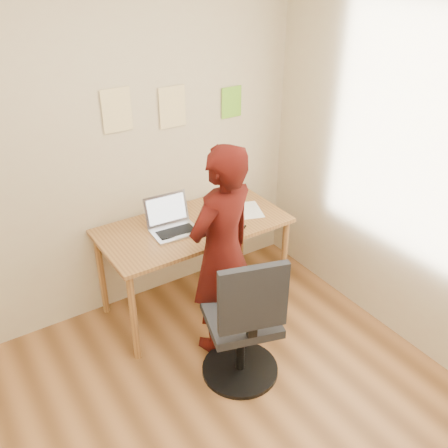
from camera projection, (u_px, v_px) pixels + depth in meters
room at (216, 278)px, 2.09m from camera, size 3.58×3.58×2.78m
desk at (194, 234)px, 3.75m from camera, size 1.40×0.70×0.74m
laptop at (172, 223)px, 3.61m from camera, size 0.35×0.31×0.24m
paper_sheet at (248, 210)px, 3.90m from camera, size 0.28×0.33×0.00m
phone at (238, 226)px, 3.67m from camera, size 0.11×0.13×0.01m
wall_note_left at (117, 110)px, 3.38m from camera, size 0.21×0.00×0.30m
wall_note_mid at (172, 107)px, 3.61m from camera, size 0.21×0.00×0.30m
wall_note_right at (232, 102)px, 3.87m from camera, size 0.18×0.00×0.24m
office_chair at (244, 329)px, 3.17m from camera, size 0.55×0.56×1.00m
person at (222, 252)px, 3.33m from camera, size 0.63×0.49×1.53m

